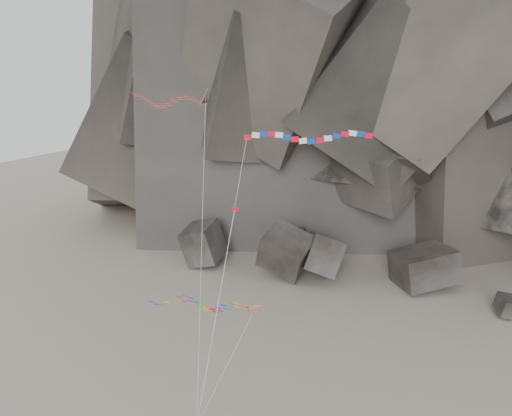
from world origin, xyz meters
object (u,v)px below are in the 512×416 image
at_px(delta_kite, 164,99).
at_px(banner_kite, 307,138).
at_px(parafoil_kite, 197,303).
at_px(pennant_kite, 228,249).

height_order(delta_kite, banner_kite, delta_kite).
relative_size(parafoil_kite, pennant_kite, 0.68).
distance_m(delta_kite, pennant_kite, 15.94).
xyz_separation_m(parafoil_kite, pennant_kite, (2.85, 0.77, 5.44)).
distance_m(parafoil_kite, pennant_kite, 6.19).
bearing_deg(delta_kite, parafoil_kite, -43.96).
xyz_separation_m(delta_kite, pennant_kite, (8.99, -4.55, -12.35)).
height_order(parafoil_kite, pennant_kite, pennant_kite).
relative_size(banner_kite, parafoil_kite, 2.00).
bearing_deg(parafoil_kite, delta_kite, 115.07).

